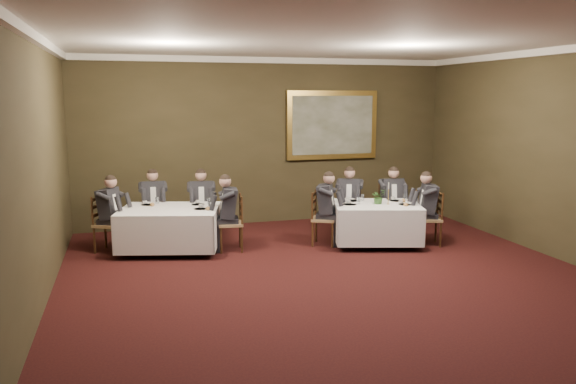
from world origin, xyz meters
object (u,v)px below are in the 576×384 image
table_second (170,226)px  chair_sec_endleft (109,235)px  table_main (376,221)px  centerpiece (378,196)px  diner_main_endright (429,217)px  diner_sec_backright (202,212)px  chair_sec_endright (231,235)px  candlestick (388,196)px  chair_main_endleft (323,230)px  diner_sec_endright (231,222)px  diner_main_backright (391,209)px  chair_sec_backleft (154,224)px  chair_sec_backright (202,224)px  diner_main_endleft (324,217)px  diner_sec_backleft (154,213)px  chair_main_backright (391,220)px  diner_sec_endleft (109,223)px  diner_main_backleft (349,209)px  chair_main_backleft (349,220)px  chair_main_endright (429,229)px  painting (332,125)px

table_second → chair_sec_endleft: (-1.04, 0.27, -0.17)m
table_main → centerpiece: bearing=17.0°
diner_main_endright → diner_sec_backright: same height
chair_sec_endright → candlestick: 2.92m
chair_main_endleft → diner_sec_endright: (-1.71, 0.09, 0.23)m
diner_main_backright → diner_sec_backright: size_ratio=1.00×
diner_main_endright → chair_sec_endleft: (-5.65, 1.17, -0.23)m
chair_sec_backleft → chair_sec_backright: size_ratio=1.00×
chair_main_endleft → diner_main_endleft: bearing=90.0°
chair_main_endleft → chair_sec_endright: same height
diner_sec_endright → centerpiece: bearing=-90.9°
diner_sec_endright → chair_sec_endleft: bearing=82.2°
table_second → diner_sec_backleft: (-0.23, 0.95, 0.06)m
chair_sec_backright → diner_sec_endright: 1.09m
diner_main_endright → diner_sec_backright: (-3.94, 1.62, 0.00)m
chair_main_backright → centerpiece: size_ratio=3.46×
chair_main_endleft → diner_sec_endleft: size_ratio=0.74×
diner_main_backleft → diner_sec_backleft: 3.79m
table_second → diner_sec_endleft: (-1.03, 0.27, 0.06)m
chair_main_backleft → diner_main_endleft: bearing=66.8°
centerpiece → chair_main_endright: bearing=-17.0°
chair_main_endleft → candlestick: (1.12, -0.35, 0.63)m
chair_sec_backleft → painting: painting is taller
chair_main_backright → chair_main_endleft: bearing=21.0°
diner_sec_backleft → diner_main_backleft: bearing=169.9°
chair_sec_backleft → chair_sec_endleft: size_ratio=1.00×
table_second → chair_main_backleft: 3.51m
table_second → chair_sec_endright: 1.09m
diner_main_backleft → chair_sec_backright: size_ratio=1.35×
chair_main_endright → diner_main_endright: (-0.01, 0.00, 0.23)m
chair_main_backright → centerpiece: (-0.58, -0.64, 0.63)m
chair_sec_backleft → diner_main_endleft: bearing=156.8°
table_second → chair_sec_backright: size_ratio=1.98×
chair_main_endright → chair_sec_endright: 3.62m
chair_sec_endright → chair_sec_endleft: bearing=82.2°
diner_main_endleft → candlestick: size_ratio=3.24×
diner_main_backleft → diner_sec_backright: (-2.83, 0.49, 0.00)m
diner_sec_endright → chair_sec_endleft: diner_sec_endright is taller
chair_main_backright → diner_sec_backleft: diner_sec_backleft is taller
chair_main_endright → diner_sec_backright: (-3.95, 1.62, 0.23)m
chair_main_backleft → diner_main_endright: (1.10, -1.14, 0.23)m
chair_sec_backleft → diner_sec_endleft: 1.09m
diner_sec_endright → chair_sec_backleft: bearing=52.4°
table_second → painting: size_ratio=0.96×
table_second → chair_sec_endleft: size_ratio=1.98×
table_second → diner_sec_backleft: bearing=103.4°
diner_main_backleft → diner_main_endleft: 0.95m
diner_main_backright → chair_sec_backright: bearing=-4.1°
chair_main_backright → chair_sec_endleft: size_ratio=1.00×
diner_sec_backleft → chair_sec_backleft: bearing=-90.0°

